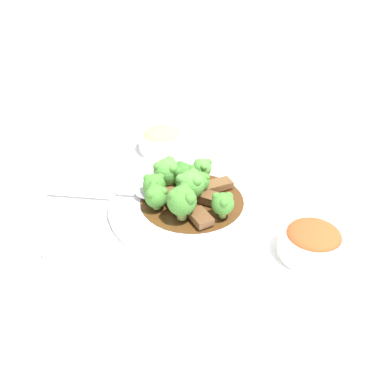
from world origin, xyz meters
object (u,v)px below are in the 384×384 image
beef_strip_4 (200,217)px  broccoli_floret_2 (223,203)px  beef_strip_2 (214,186)px  sauce_dish (61,247)px  broccoli_floret_0 (183,200)px  broccoli_floret_7 (199,181)px  beef_strip_1 (179,205)px  broccoli_floret_8 (154,185)px  broccoli_floret_4 (183,174)px  main_plate (192,203)px  broccoli_floret_6 (167,171)px  broccoli_floret_3 (190,184)px  side_bowl_appetizer (162,139)px  serving_spoon (139,192)px  beef_strip_0 (170,192)px  broccoli_floret_1 (156,196)px  beef_strip_3 (214,199)px  broccoli_floret_5 (203,168)px  side_bowl_kimchi (312,241)px

beef_strip_4 → broccoli_floret_2: broccoli_floret_2 is taller
beef_strip_2 → sauce_dish: size_ratio=1.11×
broccoli_floret_0 → broccoli_floret_7: 0.08m
beef_strip_1 → broccoli_floret_8: bearing=70.9°
broccoli_floret_4 → main_plate: bearing=-139.4°
main_plate → broccoli_floret_6: bearing=63.9°
broccoli_floret_3 → side_bowl_appetizer: size_ratio=0.59×
side_bowl_appetizer → broccoli_floret_2: bearing=-139.7°
main_plate → broccoli_floret_4: 0.06m
broccoli_floret_0 → beef_strip_4: bearing=-86.2°
broccoli_floret_3 → beef_strip_4: bearing=-145.6°
main_plate → serving_spoon: serving_spoon is taller
beef_strip_2 → sauce_dish: bearing=137.5°
broccoli_floret_0 → broccoli_floret_3: bearing=4.4°
beef_strip_4 → broccoli_floret_7: (0.07, 0.02, 0.02)m
main_plate → beef_strip_2: bearing=-34.4°
beef_strip_0 → broccoli_floret_1: size_ratio=1.39×
beef_strip_4 → beef_strip_3: bearing=-8.8°
beef_strip_1 → broccoli_floret_8: (0.02, 0.05, 0.02)m
beef_strip_4 → broccoli_floret_8: bearing=67.2°
beef_strip_3 → broccoli_floret_8: size_ratio=1.45×
broccoli_floret_6 → sauce_dish: (-0.20, 0.11, -0.04)m
broccoli_floret_1 → broccoli_floret_8: bearing=27.3°
sauce_dish → beef_strip_1: bearing=-48.0°
broccoli_floret_3 → broccoli_floret_4: size_ratio=1.18×
broccoli_floret_0 → broccoli_floret_5: bearing=-0.1°
serving_spoon → sauce_dish: serving_spoon is taller
broccoli_floret_0 → broccoli_floret_2: bearing=-69.1°
broccoli_floret_5 → serving_spoon: bearing=129.1°
broccoli_floret_2 → broccoli_floret_7: size_ratio=0.98×
beef_strip_1 → sauce_dish: 0.21m
beef_strip_3 → side_bowl_kimchi: bearing=-109.7°
beef_strip_1 → broccoli_floret_7: broccoli_floret_7 is taller
beef_strip_2 → broccoli_floret_6: broccoli_floret_6 is taller
beef_strip_2 → serving_spoon: (-0.06, 0.13, -0.00)m
main_plate → side_bowl_kimchi: bearing=-106.2°
broccoli_floret_4 → broccoli_floret_8: size_ratio=1.09×
broccoli_floret_7 → serving_spoon: bearing=107.7°
beef_strip_2 → broccoli_floret_3: (-0.05, 0.03, 0.03)m
broccoli_floret_2 → side_bowl_appetizer: bearing=40.3°
beef_strip_4 → side_bowl_appetizer: side_bowl_appetizer is taller
broccoli_floret_1 → serving_spoon: (0.03, 0.05, -0.02)m
beef_strip_4 → broccoli_floret_4: bearing=33.6°
side_bowl_kimchi → broccoli_floret_5: bearing=59.3°
sauce_dish → broccoli_floret_2: bearing=-59.3°
serving_spoon → broccoli_floret_2: bearing=-96.4°
broccoli_floret_0 → broccoli_floret_1: 0.06m
broccoli_floret_1 → broccoli_floret_0: bearing=-105.1°
beef_strip_3 → broccoli_floret_1: size_ratio=1.52×
side_bowl_kimchi → side_bowl_appetizer: (0.25, 0.34, 0.00)m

